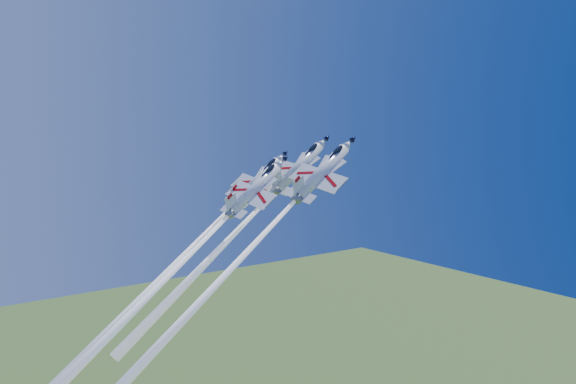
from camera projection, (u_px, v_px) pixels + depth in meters
jet_lead at (239, 229)px, 119.82m from camera, size 44.50×13.04×41.04m
jet_left at (168, 270)px, 115.49m from camera, size 52.73×16.46×49.56m
jet_right at (230, 270)px, 106.69m from camera, size 55.53×17.13×52.01m
jet_slot at (157, 288)px, 108.78m from camera, size 54.50×16.99×51.20m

